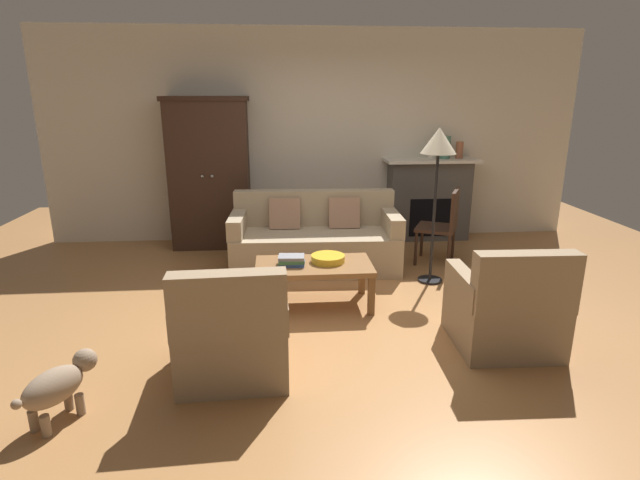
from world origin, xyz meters
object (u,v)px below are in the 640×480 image
object	(u,v)px
couch	(315,241)
coffee_table	(314,269)
armoire	(210,173)
book_stack	(291,260)
dog	(58,385)
fireplace	(428,199)
fruit_bowl	(328,258)
armchair_near_right	(506,311)
mantel_vase_jade	(445,147)
mantel_vase_terracotta	(459,150)
side_chair_wooden	(444,222)
floor_lamp	(438,150)
armchair_near_left	(232,335)
mantel_vase_cream	(432,150)

from	to	relation	value
couch	coffee_table	bearing A→B (deg)	-94.91
armoire	book_stack	bearing A→B (deg)	-65.09
armoire	dog	xyz separation A→B (m)	(-0.50, -3.74, -0.73)
couch	dog	bearing A→B (deg)	-123.19
fireplace	couch	bearing A→B (deg)	-147.22
fruit_bowl	armchair_near_right	bearing A→B (deg)	-37.22
fireplace	mantel_vase_jade	world-z (taller)	mantel_vase_jade
coffee_table	mantel_vase_jade	size ratio (longest dim) A/B	3.66
mantel_vase_terracotta	dog	world-z (taller)	mantel_vase_terracotta
side_chair_wooden	floor_lamp	xyz separation A→B (m)	(-0.31, -0.57, 0.91)
armchair_near_left	dog	xyz separation A→B (m)	(-1.03, -0.44, -0.07)
side_chair_wooden	armoire	bearing A→B (deg)	160.35
couch	armchair_near_right	size ratio (longest dim) A/B	2.22
armoire	coffee_table	world-z (taller)	armoire
mantel_vase_terracotta	floor_lamp	distance (m)	1.84
fruit_bowl	armchair_near_left	world-z (taller)	armchair_near_left
side_chair_wooden	dog	distance (m)	4.31
book_stack	side_chair_wooden	xyz separation A→B (m)	(1.83, 1.12, 0.05)
armoire	dog	bearing A→B (deg)	-97.68
mantel_vase_cream	mantel_vase_terracotta	distance (m)	0.38
dog	fireplace	bearing A→B (deg)	47.83
floor_lamp	mantel_vase_jade	bearing A→B (deg)	69.08
mantel_vase_jade	mantel_vase_terracotta	bearing A→B (deg)	0.00
fruit_bowl	book_stack	bearing A→B (deg)	-169.39
couch	side_chair_wooden	bearing A→B (deg)	-0.63
mantel_vase_jade	armchair_near_left	xyz separation A→B (m)	(-2.60, -3.35, -0.95)
armoire	armchair_near_left	world-z (taller)	armoire
armoire	side_chair_wooden	world-z (taller)	armoire
coffee_table	mantel_vase_cream	distance (m)	2.92
couch	side_chair_wooden	size ratio (longest dim) A/B	2.17
mantel_vase_jade	mantel_vase_terracotta	world-z (taller)	mantel_vase_jade
book_stack	mantel_vase_cream	bearing A→B (deg)	48.02
mantel_vase_cream	armoire	bearing A→B (deg)	-178.83
mantel_vase_cream	side_chair_wooden	distance (m)	1.30
couch	mantel_vase_cream	distance (m)	2.17
fruit_bowl	dog	bearing A→B (deg)	-137.64
mantel_vase_jade	side_chair_wooden	distance (m)	1.35
mantel_vase_terracotta	armchair_near_right	xyz separation A→B (m)	(-0.67, -3.12, -0.92)
coffee_table	fireplace	bearing A→B (deg)	51.24
fireplace	side_chair_wooden	bearing A→B (deg)	-97.03
couch	dog	world-z (taller)	couch
book_stack	floor_lamp	bearing A→B (deg)	19.90
armchair_near_right	side_chair_wooden	xyz separation A→B (m)	(0.16, 2.05, 0.20)
fireplace	armchair_near_right	size ratio (longest dim) A/B	1.43
armoire	mantel_vase_jade	world-z (taller)	armoire
fruit_bowl	mantel_vase_terracotta	distance (m)	3.01
armchair_near_right	dog	distance (m)	3.23
couch	coffee_table	size ratio (longest dim) A/B	1.77
mantel_vase_terracotta	floor_lamp	xyz separation A→B (m)	(-0.82, -1.63, 0.19)
fireplace	dog	xyz separation A→B (m)	(-3.45, -3.81, -0.32)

